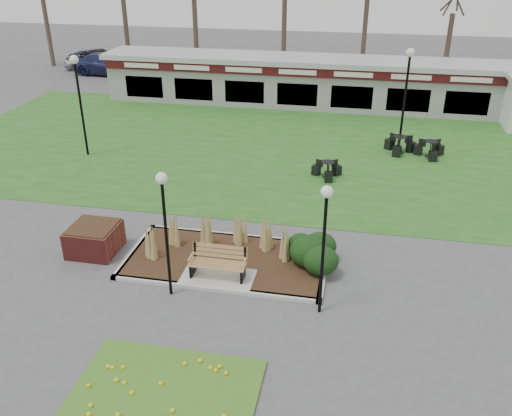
% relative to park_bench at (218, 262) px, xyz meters
% --- Properties ---
extents(ground, '(100.00, 100.00, 0.00)m').
position_rel_park_bench_xyz_m(ground, '(0.00, -0.25, -0.59)').
color(ground, '#515154').
rests_on(ground, ground).
extents(lawn, '(34.00, 16.00, 0.02)m').
position_rel_park_bench_xyz_m(lawn, '(0.00, 11.75, -0.58)').
color(lawn, '#245D1D').
rests_on(lawn, ground).
extents(flower_bed, '(4.20, 3.00, 0.16)m').
position_rel_park_bench_xyz_m(flower_bed, '(0.00, -4.85, -0.52)').
color(flower_bed, '#37651D').
rests_on(flower_bed, ground).
extents(planting_bed, '(6.75, 3.40, 1.27)m').
position_rel_park_bench_xyz_m(planting_bed, '(1.27, 1.10, -0.22)').
color(planting_bed, black).
rests_on(planting_bed, ground).
extents(park_bench, '(1.70, 0.66, 0.93)m').
position_rel_park_bench_xyz_m(park_bench, '(0.00, 0.00, 0.00)').
color(park_bench, '#AE844E').
rests_on(park_bench, ground).
extents(brick_planter, '(1.50, 1.50, 0.95)m').
position_rel_park_bench_xyz_m(brick_planter, '(-4.40, 0.75, -0.11)').
color(brick_planter, maroon).
rests_on(brick_planter, ground).
extents(food_pavilion, '(24.60, 3.40, 2.90)m').
position_rel_park_bench_xyz_m(food_pavilion, '(0.00, 19.71, 0.89)').
color(food_pavilion, '#99999C').
rests_on(food_pavilion, ground).
extents(lamp_post_near_left, '(0.32, 0.32, 3.82)m').
position_rel_park_bench_xyz_m(lamp_post_near_left, '(3.16, -1.05, 2.20)').
color(lamp_post_near_left, black).
rests_on(lamp_post_near_left, ground).
extents(lamp_post_mid_left, '(0.32, 0.32, 3.82)m').
position_rel_park_bench_xyz_m(lamp_post_mid_left, '(-1.16, -1.05, 2.20)').
color(lamp_post_mid_left, black).
rests_on(lamp_post_mid_left, ground).
extents(lamp_post_mid_right, '(0.40, 0.40, 4.86)m').
position_rel_park_bench_xyz_m(lamp_post_mid_right, '(5.78, 12.64, 2.95)').
color(lamp_post_mid_right, black).
rests_on(lamp_post_mid_right, ground).
extents(lamp_post_far_left, '(0.39, 0.39, 4.69)m').
position_rel_park_bench_xyz_m(lamp_post_far_left, '(-8.85, 8.99, 2.83)').
color(lamp_post_far_left, black).
rests_on(lamp_post_far_left, ground).
extents(bistro_set_b, '(1.31, 1.26, 0.71)m').
position_rel_park_bench_xyz_m(bistro_set_b, '(2.60, 8.47, -0.33)').
color(bistro_set_b, black).
rests_on(bistro_set_b, ground).
extents(bistro_set_c, '(1.50, 1.46, 0.81)m').
position_rel_park_bench_xyz_m(bistro_set_c, '(5.76, 12.19, -0.30)').
color(bistro_set_c, black).
rests_on(bistro_set_c, ground).
extents(bistro_set_d, '(1.44, 1.36, 0.77)m').
position_rel_park_bench_xyz_m(bistro_set_d, '(7.17, 11.89, -0.31)').
color(bistro_set_d, black).
rests_on(bistro_set_d, ground).
extents(car_silver, '(4.07, 2.76, 1.29)m').
position_rel_park_bench_xyz_m(car_silver, '(-17.65, 26.75, 0.05)').
color(car_silver, '#B4B4B9').
rests_on(car_silver, ground).
extents(car_black, '(4.77, 2.93, 1.48)m').
position_rel_park_bench_xyz_m(car_black, '(-16.90, 26.75, 0.15)').
color(car_black, black).
rests_on(car_black, ground).
extents(car_blue, '(5.59, 2.65, 1.57)m').
position_rel_park_bench_xyz_m(car_blue, '(-15.23, 25.08, 0.20)').
color(car_blue, navy).
rests_on(car_blue, ground).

